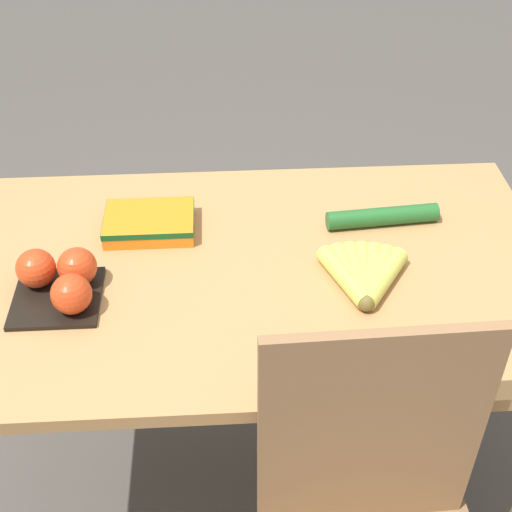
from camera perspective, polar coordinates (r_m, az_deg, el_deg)
ground_plane at (r=2.05m, az=-0.00°, el=-17.07°), size 12.00×12.00×0.00m
dining_table at (r=1.57m, az=-0.00°, el=-4.05°), size 1.27×0.76×0.75m
banana_bunch at (r=1.46m, az=8.62°, el=-1.61°), size 0.19×0.19×0.04m
tomato_pack at (r=1.45m, az=-15.36°, el=-1.84°), size 0.17×0.17×0.09m
carrot_bag at (r=1.60m, az=-8.52°, el=2.73°), size 0.20×0.14×0.04m
cucumber_near at (r=1.63m, az=10.09°, el=3.13°), size 0.26×0.06×0.04m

